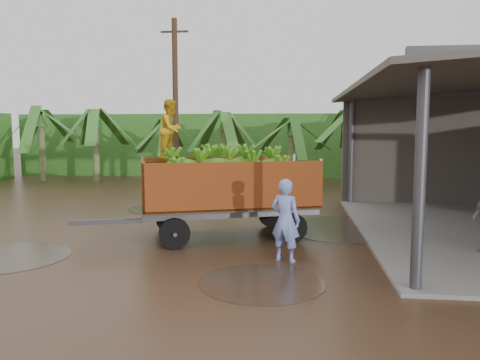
# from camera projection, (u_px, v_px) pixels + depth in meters

# --- Properties ---
(ground) EXTENTS (100.00, 100.00, 0.00)m
(ground) POSITION_uv_depth(u_px,v_px,m) (170.00, 235.00, 12.25)
(ground) COLOR black
(ground) RESTS_ON ground
(hedge_north) EXTENTS (22.00, 3.00, 3.60)m
(hedge_north) POSITION_uv_depth(u_px,v_px,m) (206.00, 145.00, 28.07)
(hedge_north) COLOR #2D661E
(hedge_north) RESTS_ON ground
(banana_trailer) EXTENTS (6.07, 3.39, 3.53)m
(banana_trailer) POSITION_uv_depth(u_px,v_px,m) (226.00, 186.00, 11.95)
(banana_trailer) COLOR #BE501B
(banana_trailer) RESTS_ON ground
(man_blue) EXTENTS (0.75, 0.64, 1.76)m
(man_blue) POSITION_uv_depth(u_px,v_px,m) (285.00, 220.00, 9.79)
(man_blue) COLOR #7C91E2
(man_blue) RESTS_ON ground
(utility_pole) EXTENTS (1.20, 0.24, 7.47)m
(utility_pole) POSITION_uv_depth(u_px,v_px,m) (176.00, 105.00, 20.38)
(utility_pole) COLOR #47301E
(utility_pole) RESTS_ON ground
(banana_plants) EXTENTS (24.65, 20.41, 4.25)m
(banana_plants) POSITION_uv_depth(u_px,v_px,m) (97.00, 150.00, 19.50)
(banana_plants) COLOR #2D661E
(banana_plants) RESTS_ON ground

